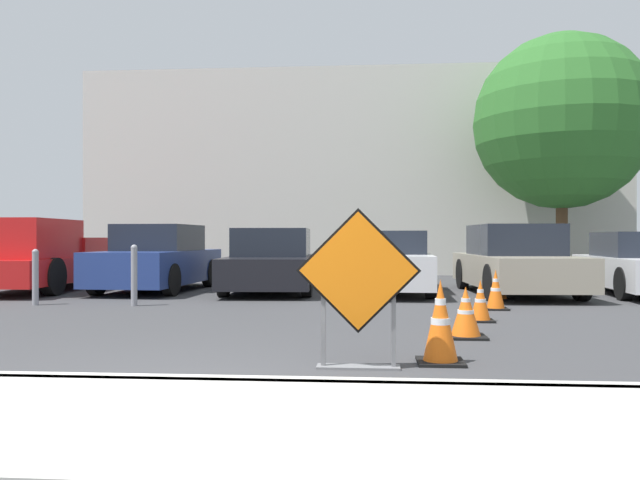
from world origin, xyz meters
The scene contains 18 objects.
ground_plane centered at (0.00, 10.00, 0.00)m, with size 96.00×96.00×0.00m, color #3D3D3F.
sidewalk_strip centered at (0.00, -1.01, 0.07)m, with size 28.11×2.03×0.14m.
curb_lip centered at (0.00, 0.00, 0.07)m, with size 28.11×0.20×0.14m.
road_closed_sign centered at (1.51, 1.06, 0.79)m, with size 1.15×0.20×1.48m.
traffic_cone_nearest centered at (2.29, 1.38, 0.39)m, with size 0.45×0.45×0.81m.
traffic_cone_second centered at (2.78, 2.97, 0.30)m, with size 0.48×0.48×0.62m.
traffic_cone_third centered at (3.21, 4.46, 0.29)m, with size 0.38×0.38×0.60m.
traffic_cone_fourth centered at (3.74, 6.01, 0.33)m, with size 0.40×0.40×0.68m.
traffic_cone_fifth centered at (4.11, 7.71, 0.32)m, with size 0.51×0.51×0.67m.
pickup_truck centered at (-5.88, 9.13, 0.73)m, with size 2.10×5.58×1.62m.
parked_car_nearest centered at (-3.23, 9.31, 0.70)m, with size 2.01×4.25×1.51m.
parked_car_second centered at (-0.57, 9.28, 0.65)m, with size 2.07×4.43×1.42m.
parked_car_third centered at (2.09, 9.32, 0.65)m, with size 1.91×4.70×1.36m.
parked_car_fourth centered at (4.75, 9.02, 0.69)m, with size 2.06×4.72×1.50m.
bollard_nearest centered at (-2.55, 6.09, 0.57)m, with size 0.12×0.12×1.09m.
bollard_second centered at (-4.38, 6.09, 0.53)m, with size 0.12×0.12×1.01m.
building_facade_backdrop centered at (1.01, 18.26, 3.44)m, with size 18.14×5.00×6.88m.
street_tree_behind_lot centered at (7.02, 13.29, 4.46)m, with size 4.89×4.89×6.91m.
Camera 1 is at (1.60, -4.68, 1.20)m, focal length 35.00 mm.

